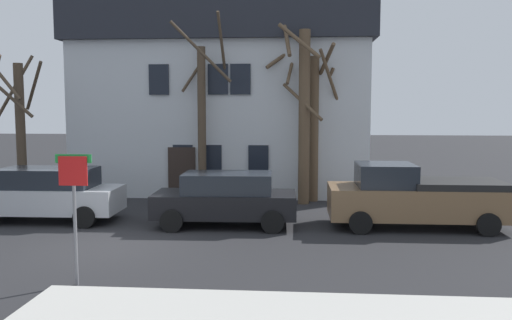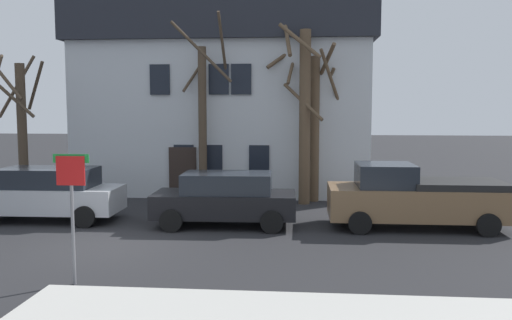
% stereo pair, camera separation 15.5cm
% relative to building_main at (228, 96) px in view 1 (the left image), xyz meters
% --- Properties ---
extents(ground_plane, '(120.00, 120.00, 0.00)m').
position_rel_building_main_xyz_m(ground_plane, '(-1.76, -11.57, -4.23)').
color(ground_plane, '#262628').
extents(building_main, '(12.78, 8.69, 8.31)m').
position_rel_building_main_xyz_m(building_main, '(0.00, 0.00, 0.00)').
color(building_main, silver).
rests_on(building_main, ground_plane).
extents(tree_bare_near, '(2.18, 2.27, 5.83)m').
position_rel_building_main_xyz_m(tree_bare_near, '(-7.60, -5.10, -1.13)').
color(tree_bare_near, '#4C3D2D').
rests_on(tree_bare_near, ground_plane).
extents(tree_bare_mid, '(2.24, 2.17, 7.23)m').
position_rel_building_main_xyz_m(tree_bare_mid, '(-0.38, -4.65, -0.85)').
color(tree_bare_mid, '#4C3D2D').
rests_on(tree_bare_mid, ground_plane).
extents(tree_bare_far, '(2.65, 2.57, 6.89)m').
position_rel_building_main_xyz_m(tree_bare_far, '(3.53, -4.78, -0.58)').
color(tree_bare_far, brown).
rests_on(tree_bare_far, ground_plane).
extents(tree_bare_end, '(2.25, 2.34, 6.32)m').
position_rel_building_main_xyz_m(tree_bare_end, '(3.92, -4.16, -1.01)').
color(tree_bare_end, brown).
rests_on(tree_bare_end, ground_plane).
extents(car_silver_wagon, '(4.82, 2.15, 1.74)m').
position_rel_building_main_xyz_m(car_silver_wagon, '(-4.80, -8.69, -3.32)').
color(car_silver_wagon, '#B7BABF').
rests_on(car_silver_wagon, ground_plane).
extents(car_black_wagon, '(4.46, 2.23, 1.67)m').
position_rel_building_main_xyz_m(car_black_wagon, '(1.10, -8.91, -3.36)').
color(car_black_wagon, black).
rests_on(car_black_wagon, ground_plane).
extents(pickup_truck_brown, '(5.35, 2.33, 1.97)m').
position_rel_building_main_xyz_m(pickup_truck_brown, '(6.92, -8.66, -3.28)').
color(pickup_truck_brown, brown).
rests_on(pickup_truck_brown, ground_plane).
extents(street_sign_pole, '(0.76, 0.07, 2.73)m').
position_rel_building_main_xyz_m(street_sign_pole, '(-1.24, -14.75, -2.31)').
color(street_sign_pole, slate).
rests_on(street_sign_pole, ground_plane).
extents(bicycle_leaning, '(1.72, 0.43, 1.03)m').
position_rel_building_main_xyz_m(bicycle_leaning, '(-6.74, -4.76, -3.86)').
color(bicycle_leaning, black).
rests_on(bicycle_leaning, ground_plane).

